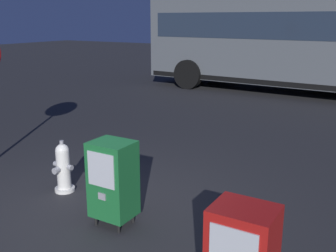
% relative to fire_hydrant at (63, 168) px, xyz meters
% --- Properties ---
extents(ground_plane, '(60.00, 60.00, 0.00)m').
position_rel_fire_hydrant_xyz_m(ground_plane, '(0.86, -0.28, -0.35)').
color(ground_plane, '#262628').
extents(fire_hydrant, '(0.33, 0.32, 0.75)m').
position_rel_fire_hydrant_xyz_m(fire_hydrant, '(0.00, 0.00, 0.00)').
color(fire_hydrant, silver).
rests_on(fire_hydrant, ground_plane).
extents(newspaper_box_secondary, '(0.48, 0.42, 1.02)m').
position_rel_fire_hydrant_xyz_m(newspaper_box_secondary, '(1.19, -0.39, 0.22)').
color(newspaper_box_secondary, black).
rests_on(newspaper_box_secondary, ground_plane).
extents(bus_near, '(10.61, 3.20, 3.00)m').
position_rel_fire_hydrant_xyz_m(bus_near, '(1.23, 9.51, 1.36)').
color(bus_near, '#4C5156').
rests_on(bus_near, ground_plane).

